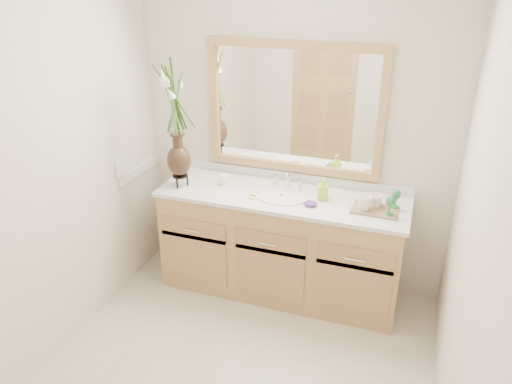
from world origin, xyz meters
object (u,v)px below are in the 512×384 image
at_px(tumbler, 224,179).
at_px(soap_bottle, 323,190).
at_px(flower_vase, 175,111).
at_px(tray, 375,210).

xyz_separation_m(tumbler, soap_bottle, (0.77, -0.00, 0.03)).
bearing_deg(tumbler, flower_vase, -156.58).
relative_size(flower_vase, tumbler, 10.55).
xyz_separation_m(soap_bottle, tray, (0.38, -0.07, -0.07)).
distance_m(flower_vase, tray, 1.56).
bearing_deg(tray, soap_bottle, 171.82).
bearing_deg(tumbler, tray, -3.34).
xyz_separation_m(flower_vase, tray, (1.45, 0.06, -0.58)).
bearing_deg(soap_bottle, flower_vase, 168.60).
relative_size(soap_bottle, tray, 0.47).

